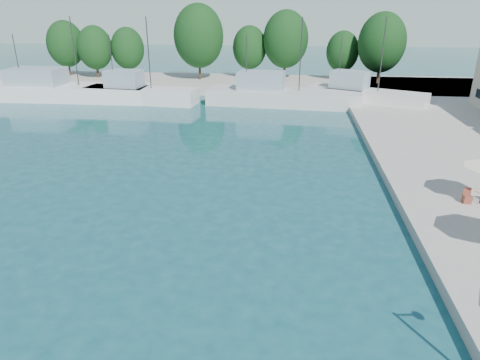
# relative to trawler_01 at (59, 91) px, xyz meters

# --- Properties ---
(quay_far) EXTENTS (90.00, 16.00, 0.60)m
(quay_far) POSITION_rel_trawler_01_xyz_m (21.30, 12.60, -0.77)
(quay_far) COLOR #AFA89E
(quay_far) RESTS_ON ground
(hill_west) EXTENTS (180.00, 40.00, 16.00)m
(hill_west) POSITION_rel_trawler_01_xyz_m (-0.70, 105.60, 6.93)
(hill_west) COLOR gray
(hill_west) RESTS_ON ground
(hill_east) EXTENTS (140.00, 40.00, 12.00)m
(hill_east) POSITION_rel_trawler_01_xyz_m (69.30, 125.60, 4.93)
(hill_east) COLOR gray
(hill_east) RESTS_ON ground
(trawler_01) EXTENTS (21.59, 6.04, 10.20)m
(trawler_01) POSITION_rel_trawler_01_xyz_m (0.00, 0.00, 0.00)
(trawler_01) COLOR white
(trawler_01) RESTS_ON ground
(trawler_02) EXTENTS (13.97, 4.84, 10.20)m
(trawler_02) POSITION_rel_trawler_01_xyz_m (10.50, -0.65, 0.00)
(trawler_02) COLOR white
(trawler_02) RESTS_ON ground
(trawler_03) EXTENTS (18.05, 5.93, 10.20)m
(trawler_03) POSITION_rel_trawler_01_xyz_m (27.49, -0.00, 0.00)
(trawler_03) COLOR silver
(trawler_03) RESTS_ON ground
(trawler_04) EXTENTS (13.96, 9.15, 10.20)m
(trawler_04) POSITION_rel_trawler_01_xyz_m (37.21, 1.39, 0.00)
(trawler_04) COLOR silver
(trawler_04) RESTS_ON ground
(tree_01) EXTENTS (5.66, 5.66, 8.39)m
(tree_01) POSITION_rel_trawler_01_xyz_m (-6.77, 15.78, 4.37)
(tree_01) COLOR #3F2B19
(tree_01) RESTS_ON quay_far
(tree_02) EXTENTS (5.22, 5.22, 7.72)m
(tree_02) POSITION_rel_trawler_01_xyz_m (-1.29, 14.20, 3.99)
(tree_02) COLOR #3F2B19
(tree_02) RESTS_ON quay_far
(tree_03) EXTENTS (5.04, 5.04, 7.45)m
(tree_03) POSITION_rel_trawler_01_xyz_m (3.39, 15.49, 3.83)
(tree_03) COLOR #3F2B19
(tree_03) RESTS_ON quay_far
(tree_04) EXTENTS (7.31, 7.31, 10.81)m
(tree_04) POSITION_rel_trawler_01_xyz_m (14.91, 14.31, 5.78)
(tree_04) COLOR #3F2B19
(tree_04) RESTS_ON quay_far
(tree_05) EXTENTS (5.19, 5.19, 7.69)m
(tree_05) POSITION_rel_trawler_01_xyz_m (22.12, 17.55, 3.97)
(tree_05) COLOR #3F2B19
(tree_05) RESTS_ON quay_far
(tree_06) EXTENTS (6.72, 6.72, 9.94)m
(tree_06) POSITION_rel_trawler_01_xyz_m (27.59, 16.73, 5.27)
(tree_06) COLOR #3F2B19
(tree_06) RESTS_ON quay_far
(tree_07) EXTENTS (4.77, 4.77, 7.06)m
(tree_07) POSITION_rel_trawler_01_xyz_m (36.08, 16.86, 3.60)
(tree_07) COLOR #3F2B19
(tree_07) RESTS_ON quay_far
(tree_08) EXTENTS (6.56, 6.56, 9.71)m
(tree_08) POSITION_rel_trawler_01_xyz_m (41.03, 13.83, 5.14)
(tree_08) COLOR #3F2B19
(tree_08) RESTS_ON quay_far
(cafe_table_03) EXTENTS (1.82, 0.70, 0.76)m
(cafe_table_03) POSITION_rel_trawler_01_xyz_m (39.62, -27.51, -0.18)
(cafe_table_03) COLOR black
(cafe_table_03) RESTS_ON quay_right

